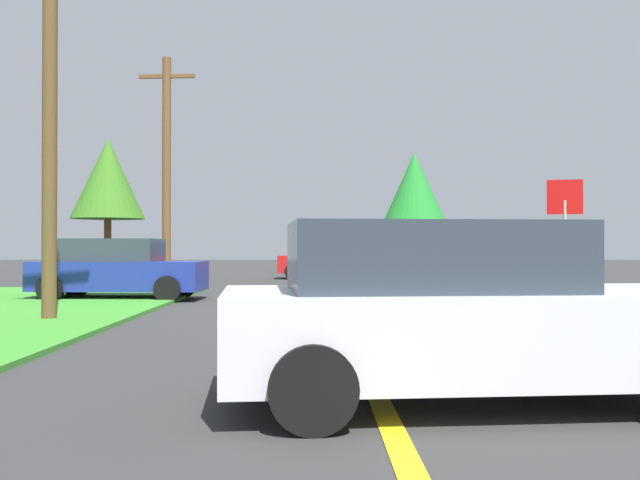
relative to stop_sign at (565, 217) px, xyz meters
name	(u,v)px	position (x,y,z in m)	size (l,w,h in m)	color
ground_plane	(337,304)	(-5.13, 1.45, -2.08)	(120.00, 120.00, 0.00)	#303030
lane_stripe_center	(358,351)	(-5.13, -6.55, -2.07)	(0.20, 14.00, 0.01)	yellow
stop_sign	(565,217)	(0.00, 0.00, 0.00)	(0.77, 0.22, 2.93)	#9EA0A8
parked_car_near_building	(118,270)	(-10.89, 2.77, -1.27)	(4.49, 2.13, 1.62)	navy
car_behind_on_main_road	(461,314)	(-4.42, -9.78, -1.27)	(4.56, 2.34, 1.62)	silver
car_approaching_junction	(327,260)	(-5.10, 15.33, -1.28)	(4.22, 2.15, 1.62)	red
utility_pole_near	(50,77)	(-10.64, -2.82, 2.50)	(1.80, 0.27, 8.88)	brown
utility_pole_mid	(167,170)	(-10.45, 6.87, 1.81)	(1.80, 0.28, 7.51)	brown
direction_sign	(383,244)	(-3.16, 9.98, -0.56)	(0.90, 0.18, 2.44)	slate
oak_tree_left	(108,179)	(-15.08, 16.45, 2.41)	(3.32, 3.32, 6.34)	brown
pine_tree_center	(414,195)	(-0.13, 23.00, 2.16)	(4.22, 4.22, 6.57)	brown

